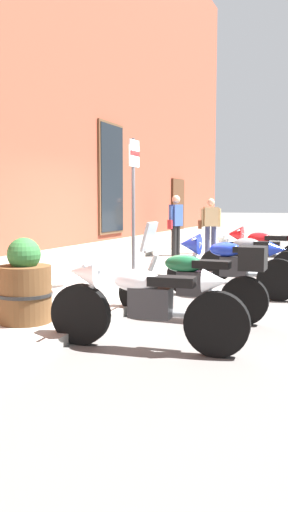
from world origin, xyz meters
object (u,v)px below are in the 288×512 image
motorcycle_white_sport (139,299)px  motorcycle_blue_sport (226,263)px  motorcycle_green_touring (199,280)px  parking_sign (134,192)px  motorcycle_red_sport (260,248)px  pedestrian_blue_top (176,222)px  motorcycle_grey_naked (251,259)px  pedestrian_tan_coat (210,223)px  barrel_planter (25,287)px

motorcycle_white_sport → motorcycle_blue_sport: motorcycle_blue_sport is taller
motorcycle_green_touring → motorcycle_blue_sport: 1.74m
motorcycle_blue_sport → parking_sign: 1.95m
motorcycle_red_sport → pedestrian_blue_top: bearing=58.0°
motorcycle_red_sport → motorcycle_grey_naked: bearing=-176.8°
pedestrian_blue_top → parking_sign: parking_sign is taller
pedestrian_tan_coat → parking_sign: parking_sign is taller
pedestrian_tan_coat → barrel_planter: size_ratio=1.52×
motorcycle_white_sport → pedestrian_blue_top: 8.38m
motorcycle_blue_sport → motorcycle_red_sport: motorcycle_blue_sport is taller
pedestrian_blue_top → barrel_planter: size_ratio=1.60×
motorcycle_grey_naked → motorcycle_white_sport: bearing=176.7°
parking_sign → motorcycle_white_sport: bearing=-155.4°
motorcycle_grey_naked → parking_sign: (-1.88, 1.64, 1.26)m
motorcycle_red_sport → pedestrian_blue_top: 3.01m
motorcycle_white_sport → motorcycle_red_sport: 6.46m
motorcycle_blue_sport → motorcycle_grey_naked: size_ratio=1.08×
motorcycle_red_sport → motorcycle_green_touring: bearing=-179.7°
motorcycle_white_sport → motorcycle_blue_sport: size_ratio=0.99×
motorcycle_grey_naked → pedestrian_blue_top: bearing=39.5°
motorcycle_blue_sport → motorcycle_grey_naked: (1.60, -0.11, -0.09)m
motorcycle_green_touring → pedestrian_tan_coat: pedestrian_tan_coat is taller
motorcycle_white_sport → motorcycle_red_sport: bearing=-1.7°
motorcycle_grey_naked → pedestrian_tan_coat: 4.59m
motorcycle_blue_sport → parking_sign: bearing=100.4°
motorcycle_grey_naked → pedestrian_tan_coat: (4.14, 1.91, 0.50)m
pedestrian_blue_top → pedestrian_tan_coat: (0.97, -0.71, -0.05)m
motorcycle_red_sport → pedestrian_blue_top: pedestrian_blue_top is taller
motorcycle_white_sport → pedestrian_blue_top: bearing=16.2°
motorcycle_green_touring → motorcycle_blue_sport: (1.74, 0.05, 0.03)m
motorcycle_red_sport → motorcycle_white_sport: bearing=178.3°
motorcycle_blue_sport → motorcycle_grey_naked: 1.61m
motorcycle_blue_sport → motorcycle_red_sport: size_ratio=1.06×
pedestrian_blue_top → pedestrian_tan_coat: pedestrian_blue_top is taller
motorcycle_white_sport → motorcycle_green_touring: 1.53m
pedestrian_tan_coat → motorcycle_white_sport: bearing=-169.8°
pedestrian_tan_coat → barrel_planter: pedestrian_tan_coat is taller
motorcycle_grey_naked → barrel_planter: (-4.70, 1.84, 0.07)m
parking_sign → pedestrian_tan_coat: bearing=2.5°
motorcycle_red_sport → barrel_planter: bearing=164.5°
pedestrian_blue_top → motorcycle_green_touring: bearing=-158.6°
pedestrian_tan_coat → parking_sign: bearing=-177.5°
motorcycle_grey_naked → motorcycle_red_sport: 1.60m
motorcycle_red_sport → pedestrian_tan_coat: size_ratio=1.33×
motorcycle_grey_naked → pedestrian_tan_coat: pedestrian_tan_coat is taller
parking_sign → barrel_planter: parking_sign is taller
motorcycle_white_sport → motorcycle_blue_sport: (3.26, -0.17, 0.02)m
pedestrian_tan_coat → motorcycle_blue_sport: bearing=-162.6°
pedestrian_tan_coat → parking_sign: 6.07m
motorcycle_green_touring → parking_sign: size_ratio=0.82×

